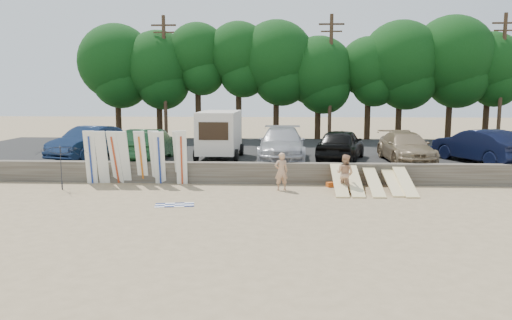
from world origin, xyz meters
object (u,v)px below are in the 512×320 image
at_px(box_trailer, 219,132).
at_px(cooler, 346,183).
at_px(beachgoer_b, 345,174).
at_px(car_1, 148,145).
at_px(car_3, 341,145).
at_px(car_4, 406,147).
at_px(beach_umbrella, 62,167).
at_px(beachgoer_a, 281,171).
at_px(car_2, 282,144).
at_px(car_0, 89,142).
at_px(car_5, 479,146).

bearing_deg(box_trailer, cooler, -31.67).
bearing_deg(beachgoer_b, car_1, 10.31).
height_order(car_3, car_4, car_3).
height_order(cooler, beach_umbrella, beach_umbrella).
bearing_deg(beachgoer_a, car_3, -140.61).
relative_size(car_2, beach_umbrella, 2.62).
bearing_deg(beachgoer_b, car_0, 13.07).
height_order(car_0, cooler, car_0).
bearing_deg(car_1, car_3, -174.01).
distance_m(car_4, beach_umbrella, 16.87).
relative_size(car_1, beachgoer_b, 3.05).
distance_m(car_1, car_3, 10.20).
distance_m(car_4, beachgoer_b, 5.99).
relative_size(car_1, car_4, 0.97).
relative_size(beachgoer_b, cooler, 4.39).
relative_size(beachgoer_a, beachgoer_b, 1.01).
xyz_separation_m(car_5, cooler, (-7.22, -3.32, -1.40)).
bearing_deg(beachgoer_a, beach_umbrella, -13.64).
distance_m(car_1, car_5, 17.25).
height_order(car_1, car_5, car_5).
bearing_deg(beach_umbrella, car_1, 58.94).
bearing_deg(car_1, car_0, -9.66).
xyz_separation_m(car_0, car_5, (20.73, -0.62, -0.00)).
bearing_deg(car_3, car_1, 18.24).
xyz_separation_m(beachgoer_b, cooler, (0.21, 1.34, -0.67)).
bearing_deg(box_trailer, beachgoer_b, -40.32).
bearing_deg(car_1, beachgoer_a, 153.57).
xyz_separation_m(car_1, beachgoer_b, (9.81, -4.45, -0.70)).
relative_size(car_3, beachgoer_b, 3.00).
xyz_separation_m(car_1, car_4, (13.52, 0.22, -0.08)).
xyz_separation_m(box_trailer, car_3, (6.51, -0.62, -0.58)).
relative_size(box_trailer, beach_umbrella, 1.81).
relative_size(car_5, beachgoer_b, 3.12).
relative_size(car_2, cooler, 15.61).
bearing_deg(car_1, car_4, -175.39).
height_order(car_2, car_4, car_2).
height_order(beachgoer_b, cooler, beachgoer_b).
xyz_separation_m(cooler, beach_umbrella, (-12.71, -1.34, 0.86)).
distance_m(car_0, beach_umbrella, 5.37).
relative_size(car_1, car_3, 1.01).
bearing_deg(cooler, beachgoer_b, -80.01).
height_order(box_trailer, car_3, box_trailer).
bearing_deg(car_0, car_5, 14.86).
bearing_deg(car_4, cooler, -138.64).
bearing_deg(car_5, beachgoer_a, -1.65).
xyz_separation_m(box_trailer, beachgoer_b, (6.13, -5.49, -1.30)).
bearing_deg(beach_umbrella, car_3, 20.71).
height_order(car_1, cooler, car_1).
height_order(box_trailer, beach_umbrella, box_trailer).
height_order(car_5, beachgoer_a, car_5).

